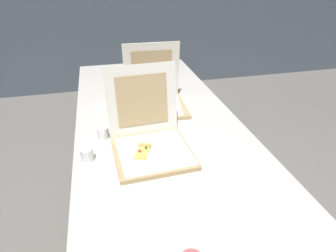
# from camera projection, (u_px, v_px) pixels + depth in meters

# --- Properties ---
(table) EXTENTS (0.98, 2.43, 0.73)m
(table) POSITION_uv_depth(u_px,v_px,m) (158.00, 126.00, 1.80)
(table) COLOR beige
(table) RESTS_ON ground
(pizza_box_front) EXTENTS (0.40, 0.45, 0.40)m
(pizza_box_front) POSITION_uv_depth(u_px,v_px,m) (150.00, 140.00, 1.48)
(pizza_box_front) COLOR tan
(pizza_box_front) RESTS_ON table
(pizza_box_middle) EXTENTS (0.39, 0.40, 0.40)m
(pizza_box_middle) POSITION_uv_depth(u_px,v_px,m) (155.00, 99.00, 1.93)
(pizza_box_middle) COLOR tan
(pizza_box_middle) RESTS_ON table
(cup_white_far) EXTENTS (0.06, 0.06, 0.07)m
(cup_white_far) POSITION_uv_depth(u_px,v_px,m) (112.00, 98.00, 2.00)
(cup_white_far) COLOR white
(cup_white_far) RESTS_ON table
(cup_white_near_left) EXTENTS (0.06, 0.06, 0.07)m
(cup_white_near_left) POSITION_uv_depth(u_px,v_px,m) (87.00, 155.00, 1.41)
(cup_white_near_left) COLOR white
(cup_white_near_left) RESTS_ON table
(cup_white_near_center) EXTENTS (0.06, 0.06, 0.07)m
(cup_white_near_center) POSITION_uv_depth(u_px,v_px,m) (103.00, 133.00, 1.59)
(cup_white_near_center) COLOR white
(cup_white_near_center) RESTS_ON table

